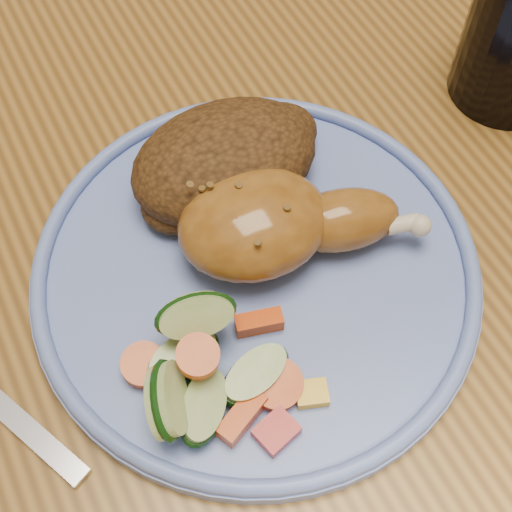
# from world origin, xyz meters

# --- Properties ---
(ground) EXTENTS (4.00, 4.00, 0.00)m
(ground) POSITION_xyz_m (0.00, 0.00, 0.00)
(ground) COLOR brown
(ground) RESTS_ON ground
(dining_table) EXTENTS (0.90, 1.40, 0.75)m
(dining_table) POSITION_xyz_m (0.00, 0.00, 0.67)
(dining_table) COLOR olive
(dining_table) RESTS_ON ground
(plate) EXTENTS (0.28, 0.28, 0.01)m
(plate) POSITION_xyz_m (-0.11, -0.07, 0.76)
(plate) COLOR #627CCC
(plate) RESTS_ON dining_table
(plate_rim) EXTENTS (0.28, 0.28, 0.01)m
(plate_rim) POSITION_xyz_m (-0.11, -0.07, 0.77)
(plate_rim) COLOR #627CCC
(plate_rim) RESTS_ON plate
(chicken_leg) EXTENTS (0.15, 0.10, 0.05)m
(chicken_leg) POSITION_xyz_m (-0.09, -0.06, 0.79)
(chicken_leg) COLOR #955E1F
(chicken_leg) RESTS_ON plate
(rice_pilaf) EXTENTS (0.14, 0.09, 0.06)m
(rice_pilaf) POSITION_xyz_m (-0.09, 0.00, 0.78)
(rice_pilaf) COLOR #4A2D12
(rice_pilaf) RESTS_ON plate
(vegetable_pile) EXTENTS (0.11, 0.11, 0.05)m
(vegetable_pile) POSITION_xyz_m (-0.17, -0.12, 0.78)
(vegetable_pile) COLOR #A50A05
(vegetable_pile) RESTS_ON plate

